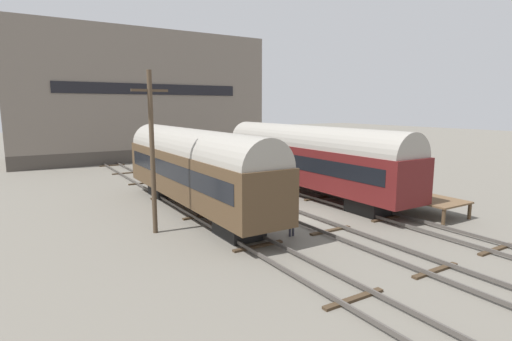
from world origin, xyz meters
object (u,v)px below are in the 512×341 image
(bench, at_px, (391,183))
(utility_pole, at_px, (152,151))
(train_car_maroon, at_px, (308,156))
(person_worker, at_px, (292,215))
(train_car_brown, at_px, (194,165))

(bench, bearing_deg, utility_pole, 169.80)
(train_car_maroon, bearing_deg, person_worker, -133.81)
(train_car_brown, xyz_separation_m, person_worker, (2.25, -6.85, -1.79))
(bench, xyz_separation_m, person_worker, (-9.08, -1.50, -0.40))
(train_car_maroon, bearing_deg, bench, -65.17)
(train_car_brown, distance_m, utility_pole, 4.51)
(train_car_maroon, bearing_deg, train_car_brown, -179.86)
(train_car_maroon, height_order, utility_pole, utility_pole)
(train_car_brown, xyz_separation_m, utility_pole, (-3.34, -2.72, 1.34))
(train_car_maroon, xyz_separation_m, bench, (2.49, -5.38, -1.36))
(train_car_maroon, height_order, person_worker, train_car_maroon)
(bench, relative_size, person_worker, 0.77)
(person_worker, distance_m, utility_pole, 7.62)
(bench, bearing_deg, train_car_brown, 154.70)
(train_car_brown, xyz_separation_m, bench, (11.33, -5.35, -1.39))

